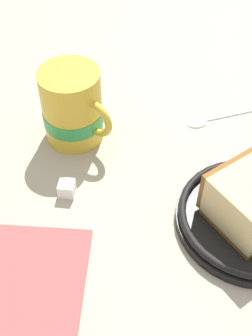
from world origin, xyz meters
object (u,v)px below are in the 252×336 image
object	(u,v)px
tea_mug	(73,107)
teaspoon	(207,119)
sugar_cube	(68,187)
folded_napkin	(29,282)
small_plate	(250,217)

from	to	relation	value
tea_mug	teaspoon	distance (cm)	18.84
sugar_cube	folded_napkin	bearing A→B (deg)	102.34
tea_mug	folded_napkin	size ratio (longest dim) A/B	0.76
tea_mug	sugar_cube	size ratio (longest dim) A/B	5.57
small_plate	teaspoon	bearing A→B (deg)	-55.28
tea_mug	folded_napkin	world-z (taller)	tea_mug
small_plate	sugar_cube	xyz separation A→B (cm)	(20.68, 5.16, -0.03)
small_plate	tea_mug	distance (cm)	25.52
teaspoon	sugar_cube	bearing A→B (deg)	61.18
small_plate	sugar_cube	distance (cm)	21.31
folded_napkin	tea_mug	bearing A→B (deg)	-71.91
teaspoon	sugar_cube	distance (cm)	22.27
tea_mug	sugar_cube	distance (cm)	10.71
small_plate	folded_napkin	distance (cm)	24.98
sugar_cube	teaspoon	bearing A→B (deg)	-118.82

